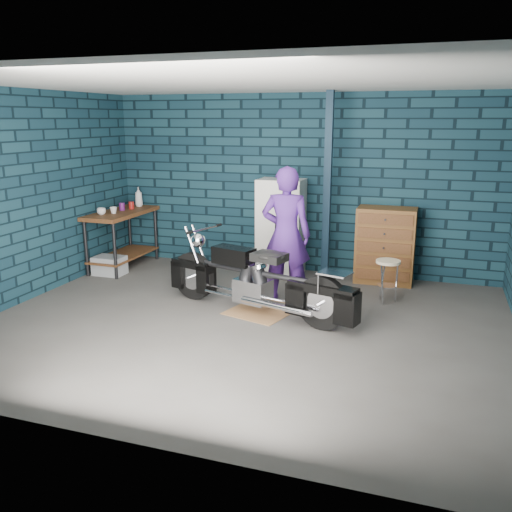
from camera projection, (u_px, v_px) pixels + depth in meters
The scene contains 16 objects.
ground at pixel (244, 324), 6.30m from camera, with size 6.00×6.00×0.00m, color #494744.
room_walls at pixel (259, 156), 6.34m from camera, with size 6.02×5.01×2.71m.
support_post at pixel (327, 190), 7.59m from camera, with size 0.10×0.10×2.70m, color #102232.
workbench at pixel (123, 239), 8.62m from camera, with size 0.60×1.40×0.91m, color brown.
drip_mat at pixel (257, 313), 6.65m from camera, with size 0.73×0.54×0.01m, color brown.
motorcycle at pixel (257, 275), 6.53m from camera, with size 2.25×0.61×0.99m, color black, non-canonical shape.
person at pixel (286, 235), 6.95m from camera, with size 0.64×0.42×1.75m, color #48217C.
storage_bin at pixel (110, 265), 8.29m from camera, with size 0.45×0.32×0.28m, color #92959A.
locker at pixel (281, 227), 8.23m from camera, with size 0.68×0.48×1.45m, color silver.
tool_chest at pixel (385, 246), 7.79m from camera, with size 0.82×0.46×1.10m, color brown.
shop_stool at pixel (387, 281), 6.99m from camera, with size 0.31×0.31×0.57m, color beige, non-canonical shape.
cup_a at pixel (101, 211), 8.19m from camera, with size 0.13×0.13×0.10m, color beige.
cup_b at pixel (113, 210), 8.29m from camera, with size 0.11×0.11×0.10m, color beige.
mug_purple at pixel (122, 207), 8.58m from camera, with size 0.09×0.09×0.12m, color #5A1863.
mug_red at pixel (131, 205), 8.71m from camera, with size 0.09×0.09×0.12m, color maroon.
bottle at pixel (139, 197), 8.96m from camera, with size 0.12×0.12×0.32m, color #92959A.
Camera 1 is at (2.02, -5.56, 2.33)m, focal length 38.00 mm.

